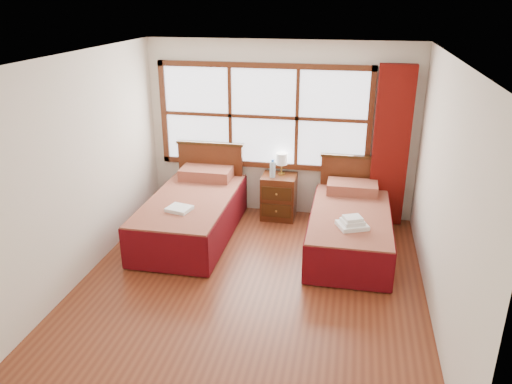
# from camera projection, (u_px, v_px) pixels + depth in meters

# --- Properties ---
(floor) EXTENTS (4.50, 4.50, 0.00)m
(floor) POSITION_uv_depth(u_px,v_px,m) (250.00, 286.00, 5.83)
(floor) COLOR brown
(floor) RESTS_ON ground
(ceiling) EXTENTS (4.50, 4.50, 0.00)m
(ceiling) POSITION_uv_depth(u_px,v_px,m) (249.00, 58.00, 4.88)
(ceiling) COLOR white
(ceiling) RESTS_ON wall_back
(wall_back) EXTENTS (4.00, 0.00, 4.00)m
(wall_back) POSITION_uv_depth(u_px,v_px,m) (280.00, 130.00, 7.41)
(wall_back) COLOR silver
(wall_back) RESTS_ON floor
(wall_left) EXTENTS (0.00, 4.50, 4.50)m
(wall_left) POSITION_uv_depth(u_px,v_px,m) (79.00, 170.00, 5.71)
(wall_left) COLOR silver
(wall_left) RESTS_ON floor
(wall_right) EXTENTS (0.00, 4.50, 4.50)m
(wall_right) POSITION_uv_depth(u_px,v_px,m) (444.00, 195.00, 5.00)
(wall_right) COLOR silver
(wall_right) RESTS_ON floor
(window) EXTENTS (3.16, 0.06, 1.56)m
(window) POSITION_uv_depth(u_px,v_px,m) (263.00, 117.00, 7.34)
(window) COLOR white
(window) RESTS_ON wall_back
(curtain) EXTENTS (0.50, 0.16, 2.30)m
(curtain) POSITION_uv_depth(u_px,v_px,m) (391.00, 147.00, 7.04)
(curtain) COLOR #670F0A
(curtain) RESTS_ON wall_back
(bed_left) EXTENTS (1.11, 2.16, 1.09)m
(bed_left) POSITION_uv_depth(u_px,v_px,m) (193.00, 212.00, 6.99)
(bed_left) COLOR #361E0B
(bed_left) RESTS_ON floor
(bed_right) EXTENTS (1.04, 2.06, 1.01)m
(bed_right) POSITION_uv_depth(u_px,v_px,m) (350.00, 227.00, 6.61)
(bed_right) COLOR #361E0B
(bed_right) RESTS_ON floor
(nightstand) EXTENTS (0.50, 0.49, 0.67)m
(nightstand) POSITION_uv_depth(u_px,v_px,m) (279.00, 197.00, 7.52)
(nightstand) COLOR #502411
(nightstand) RESTS_ON floor
(towels_left) EXTENTS (0.35, 0.32, 0.05)m
(towels_left) POSITION_uv_depth(u_px,v_px,m) (179.00, 209.00, 6.43)
(towels_left) COLOR white
(towels_left) RESTS_ON bed_left
(towels_right) EXTENTS (0.43, 0.40, 0.14)m
(towels_right) POSITION_uv_depth(u_px,v_px,m) (352.00, 223.00, 6.05)
(towels_right) COLOR white
(towels_right) RESTS_ON bed_right
(lamp) EXTENTS (0.17, 0.17, 0.33)m
(lamp) POSITION_uv_depth(u_px,v_px,m) (282.00, 160.00, 7.37)
(lamp) COLOR #B8923B
(lamp) RESTS_ON nightstand
(bottle_near) EXTENTS (0.07, 0.07, 0.27)m
(bottle_near) POSITION_uv_depth(u_px,v_px,m) (272.00, 169.00, 7.29)
(bottle_near) COLOR #ACCEDD
(bottle_near) RESTS_ON nightstand
(bottle_far) EXTENTS (0.07, 0.07, 0.26)m
(bottle_far) POSITION_uv_depth(u_px,v_px,m) (273.00, 169.00, 7.32)
(bottle_far) COLOR #ACCEDD
(bottle_far) RESTS_ON nightstand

